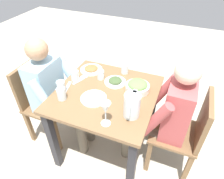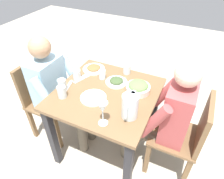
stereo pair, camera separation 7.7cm
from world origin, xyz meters
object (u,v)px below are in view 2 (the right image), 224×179
at_px(chair_near, 44,96).
at_px(water_pitcher, 130,106).
at_px(salad_bowl, 138,87).
at_px(salt_shaker, 127,102).
at_px(chair_far, 186,135).
at_px(water_glass_center, 62,92).
at_px(water_glass_far_left, 77,75).
at_px(water_glass_near_left, 102,74).
at_px(diner_near, 57,90).
at_px(water_glass_near_right, 127,69).
at_px(plate_yoghurt, 93,97).
at_px(diner_far, 165,115).
at_px(plate_dolmas, 116,81).
at_px(wine_glass, 103,109).
at_px(plate_rice_curry, 94,68).
at_px(dining_table, 107,104).
at_px(water_glass_by_pitcher, 62,85).

xyz_separation_m(chair_near, water_pitcher, (0.13, 0.99, 0.36)).
height_order(salad_bowl, salt_shaker, salad_bowl).
height_order(chair_far, water_glass_center, chair_far).
bearing_deg(water_glass_far_left, water_glass_near_left, 117.83).
distance_m(water_glass_near_left, water_glass_center, 0.41).
height_order(diner_near, water_glass_near_right, diner_near).
height_order(chair_near, plate_yoghurt, chair_near).
xyz_separation_m(diner_far, plate_dolmas, (-0.09, -0.48, 0.14)).
xyz_separation_m(diner_near, wine_glass, (0.28, 0.64, 0.26)).
height_order(chair_near, plate_dolmas, chair_near).
relative_size(plate_dolmas, wine_glass, 0.99).
bearing_deg(plate_rice_curry, plate_yoghurt, 29.08).
bearing_deg(diner_far, plate_rice_curry, -103.85).
xyz_separation_m(plate_dolmas, salt_shaker, (0.23, 0.19, 0.01)).
bearing_deg(diner_far, dining_table, -81.85).
relative_size(water_pitcher, plate_rice_curry, 0.88).
xyz_separation_m(salad_bowl, plate_yoghurt, (0.25, -0.30, -0.03)).
relative_size(plate_dolmas, plate_rice_curry, 0.91).
bearing_deg(plate_dolmas, water_glass_center, -41.08).
height_order(plate_dolmas, water_glass_by_pitcher, water_glass_by_pitcher).
bearing_deg(diner_far, salad_bowl, -101.85).
relative_size(plate_dolmas, salt_shaker, 3.61).
bearing_deg(water_glass_near_left, salt_shaker, 55.48).
bearing_deg(wine_glass, chair_far, 124.74).
bearing_deg(water_glass_center, plate_yoghurt, 110.80).
bearing_deg(plate_dolmas, diner_far, 79.71).
bearing_deg(plate_rice_curry, chair_far, 78.96).
bearing_deg(salad_bowl, water_glass_near_left, -96.25).
distance_m(plate_yoghurt, wine_glass, 0.31).
xyz_separation_m(salad_bowl, water_glass_far_left, (0.07, -0.57, 0.01)).
distance_m(water_glass_by_pitcher, water_glass_near_right, 0.62).
xyz_separation_m(water_pitcher, plate_dolmas, (-0.34, -0.26, -0.08)).
height_order(water_glass_by_pitcher, water_glass_near_right, water_glass_by_pitcher).
height_order(chair_far, plate_rice_curry, chair_far).
bearing_deg(plate_rice_curry, salt_shaker, 55.84).
xyz_separation_m(diner_near, plate_rice_curry, (-0.31, 0.23, 0.14)).
xyz_separation_m(plate_yoghurt, water_glass_near_left, (-0.28, -0.07, 0.03)).
relative_size(salad_bowl, plate_yoghurt, 0.96).
bearing_deg(dining_table, salt_shaker, 72.70).
bearing_deg(plate_dolmas, plate_yoghurt, -16.29).
bearing_deg(water_glass_far_left, water_glass_by_pitcher, -5.08).
xyz_separation_m(diner_far, salad_bowl, (-0.06, -0.27, 0.16)).
bearing_deg(diner_near, dining_table, 95.37).
distance_m(plate_rice_curry, water_glass_far_left, 0.21).
distance_m(chair_near, plate_rice_curry, 0.61).
relative_size(diner_near, salt_shaker, 21.46).
height_order(chair_far, diner_far, diner_far).
distance_m(plate_yoghurt, water_glass_near_right, 0.48).
xyz_separation_m(plate_rice_curry, salt_shaker, (0.33, 0.49, 0.01)).
bearing_deg(diner_far, water_glass_by_pitcher, -76.35).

